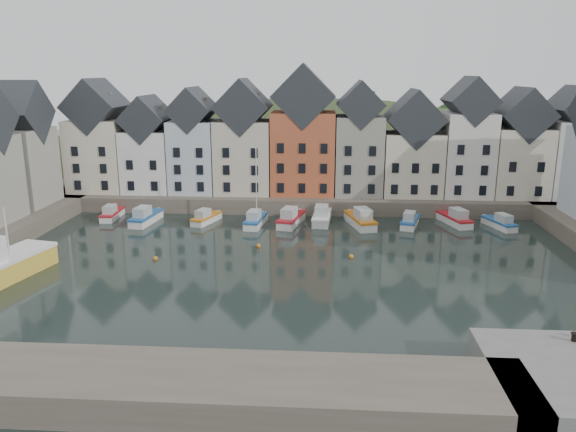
{
  "coord_description": "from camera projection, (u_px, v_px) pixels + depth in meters",
  "views": [
    {
      "loc": [
        3.16,
        -50.32,
        18.71
      ],
      "look_at": [
        -0.62,
        6.0,
        4.11
      ],
      "focal_mm": 35.0,
      "sensor_mm": 36.0,
      "label": 1
    }
  ],
  "objects": [
    {
      "name": "boat_f",
      "position": [
        322.0,
        217.0,
        71.29
      ],
      "size": [
        2.58,
        6.94,
        2.62
      ],
      "rotation": [
        0.0,
        0.0,
        -0.07
      ],
      "color": "silver",
      "rests_on": "ground"
    },
    {
      "name": "boat_a",
      "position": [
        112.0,
        214.0,
        73.27
      ],
      "size": [
        1.94,
        5.59,
        2.12
      ],
      "rotation": [
        0.0,
        0.0,
        0.04
      ],
      "color": "silver",
      "rests_on": "ground"
    },
    {
      "name": "mooring_buoys",
      "position": [
        255.0,
        254.0,
        58.87
      ],
      "size": [
        20.5,
        5.5,
        0.5
      ],
      "color": "#C96F17",
      "rests_on": "ground"
    },
    {
      "name": "boat_c",
      "position": [
        206.0,
        218.0,
        71.23
      ],
      "size": [
        3.28,
        5.65,
        2.07
      ],
      "rotation": [
        0.0,
        0.0,
        -0.32
      ],
      "color": "silver",
      "rests_on": "ground"
    },
    {
      "name": "boat_j",
      "position": [
        500.0,
        223.0,
        68.91
      ],
      "size": [
        3.32,
        5.68,
        2.08
      ],
      "rotation": [
        0.0,
        0.0,
        0.32
      ],
      "color": "silver",
      "rests_on": "ground"
    },
    {
      "name": "mooring_bollard",
      "position": [
        575.0,
        337.0,
        35.74
      ],
      "size": [
        0.48,
        0.48,
        0.56
      ],
      "color": "black",
      "rests_on": "near_quay"
    },
    {
      "name": "far_terrace",
      "position": [
        326.0,
        144.0,
        78.12
      ],
      "size": [
        72.37,
        8.16,
        17.78
      ],
      "color": "beige",
      "rests_on": "far_quay"
    },
    {
      "name": "boat_b",
      "position": [
        145.0,
        217.0,
        71.03
      ],
      "size": [
        2.81,
        6.74,
        2.51
      ],
      "rotation": [
        0.0,
        0.0,
        -0.12
      ],
      "color": "silver",
      "rests_on": "ground"
    },
    {
      "name": "near_wall",
      "position": [
        95.0,
        385.0,
        32.65
      ],
      "size": [
        50.0,
        6.0,
        2.0
      ],
      "primitive_type": "cube",
      "color": "#514A3E",
      "rests_on": "ground"
    },
    {
      "name": "ground",
      "position": [
        290.0,
        273.0,
        53.5
      ],
      "size": [
        260.0,
        260.0,
        0.0
      ],
      "primitive_type": "plane",
      "color": "black",
      "rests_on": "ground"
    },
    {
      "name": "boat_g",
      "position": [
        361.0,
        220.0,
        69.68
      ],
      "size": [
        3.97,
        7.35,
        2.7
      ],
      "rotation": [
        0.0,
        0.0,
        0.27
      ],
      "color": "silver",
      "rests_on": "ground"
    },
    {
      "name": "boat_i",
      "position": [
        455.0,
        219.0,
        70.47
      ],
      "size": [
        3.67,
        6.53,
        2.39
      ],
      "rotation": [
        0.0,
        0.0,
        0.29
      ],
      "color": "silver",
      "rests_on": "ground"
    },
    {
      "name": "boat_h",
      "position": [
        410.0,
        221.0,
        69.64
      ],
      "size": [
        3.21,
        5.92,
        2.17
      ],
      "rotation": [
        0.0,
        0.0,
        -0.27
      ],
      "color": "silver",
      "rests_on": "ground"
    },
    {
      "name": "hillside",
      "position": [
        308.0,
        260.0,
        112.09
      ],
      "size": [
        153.6,
        70.4,
        64.0
      ],
      "color": "#2B371B",
      "rests_on": "ground"
    },
    {
      "name": "far_quay",
      "position": [
        303.0,
        196.0,
        82.23
      ],
      "size": [
        90.0,
        16.0,
        2.0
      ],
      "primitive_type": "cube",
      "color": "#514A3E",
      "rests_on": "ground"
    },
    {
      "name": "boat_e",
      "position": [
        291.0,
        219.0,
        70.29
      ],
      "size": [
        3.5,
        7.0,
        2.58
      ],
      "rotation": [
        0.0,
        0.0,
        -0.22
      ],
      "color": "silver",
      "rests_on": "ground"
    },
    {
      "name": "boat_d",
      "position": [
        255.0,
        220.0,
        69.89
      ],
      "size": [
        2.55,
        6.19,
        11.5
      ],
      "rotation": [
        0.0,
        0.0,
        -0.12
      ],
      "color": "silver",
      "rests_on": "ground"
    }
  ]
}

